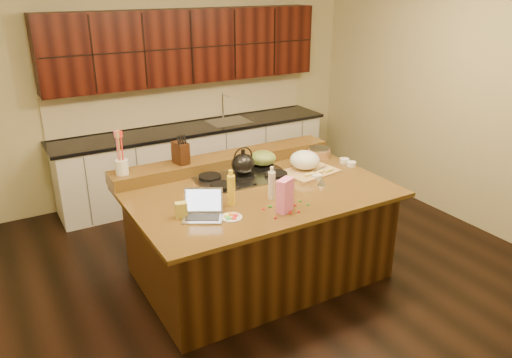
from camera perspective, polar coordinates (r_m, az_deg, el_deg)
room at (r=4.50m, az=0.32°, el=3.93°), size 5.52×5.02×2.72m
island at (r=4.85m, az=0.30°, el=-6.08°), size 2.40×1.60×0.92m
back_ledge at (r=5.21m, az=-3.58°, el=2.11°), size 2.40×0.30×0.12m
cooktop at (r=4.89m, az=-1.47°, el=0.25°), size 0.92×0.52×0.05m
back_counter at (r=6.65m, az=-7.20°, el=6.43°), size 3.70×0.66×2.40m
kettle at (r=4.84m, az=-1.48°, el=1.71°), size 0.25×0.25×0.21m
green_bowl at (r=5.10m, az=0.78°, el=2.41°), size 0.30×0.30×0.15m
laptop at (r=4.12m, az=-6.07°, el=-3.50°), size 0.40×0.38×0.22m
oil_bottle at (r=4.28m, az=-2.85°, el=-1.31°), size 0.08×0.08×0.27m
vinegar_bottle at (r=4.40m, az=1.80°, el=-0.73°), size 0.08×0.08×0.25m
wooden_tray at (r=5.07m, az=5.74°, el=1.88°), size 0.57×0.45×0.21m
ramekin_a at (r=4.91m, az=6.93°, el=0.26°), size 0.11×0.11×0.04m
ramekin_b at (r=5.30m, az=10.84°, el=1.70°), size 0.13×0.13×0.04m
ramekin_c at (r=5.39m, az=10.07°, el=2.09°), size 0.13×0.13×0.04m
strainer_bowl at (r=5.50m, az=7.22°, el=2.92°), size 0.31×0.31×0.09m
kitchen_timer at (r=4.76m, az=7.51°, el=-0.30°), size 0.10×0.10×0.07m
pink_bag at (r=4.16m, az=3.33°, el=-1.87°), size 0.18×0.14×0.29m
candy_plate at (r=4.10m, az=-2.84°, el=-4.41°), size 0.22×0.22×0.01m
package_box at (r=4.12m, az=-8.54°, el=-3.53°), size 0.11×0.09×0.13m
utensil_crock at (r=4.81m, az=-15.08°, el=1.34°), size 0.13×0.13×0.14m
knife_block at (r=4.97m, az=-8.62°, el=2.97°), size 0.14×0.19×0.22m
gumdrop_0 at (r=4.16m, az=3.94°, el=-3.94°), size 0.02×0.02×0.02m
gumdrop_1 at (r=4.35m, az=3.30°, el=-2.72°), size 0.02×0.02×0.02m
gumdrop_2 at (r=4.19m, az=3.95°, el=-3.76°), size 0.02×0.02×0.02m
gumdrop_3 at (r=4.28m, az=1.72°, el=-3.12°), size 0.02×0.02×0.02m
gumdrop_4 at (r=4.23m, az=0.84°, el=-3.46°), size 0.02×0.02×0.02m
gumdrop_5 at (r=4.29m, az=2.68°, el=-3.10°), size 0.02×0.02×0.02m
gumdrop_6 at (r=4.19m, az=4.90°, el=-3.75°), size 0.02×0.02×0.02m
gumdrop_7 at (r=4.27m, az=1.55°, el=-3.17°), size 0.02×0.02×0.02m
gumdrop_8 at (r=4.22m, az=3.78°, el=-3.52°), size 0.02×0.02×0.02m
gumdrop_9 at (r=4.34m, az=2.70°, el=-2.77°), size 0.02×0.02×0.02m
gumdrop_10 at (r=4.08m, az=2.25°, el=-4.47°), size 0.02×0.02×0.02m
gumdrop_11 at (r=4.33m, az=5.99°, el=-2.92°), size 0.02×0.02×0.02m
gumdrop_12 at (r=4.31m, az=4.51°, el=-3.02°), size 0.02×0.02×0.02m
gumdrop_13 at (r=4.39m, az=5.04°, el=-2.52°), size 0.02×0.02×0.02m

